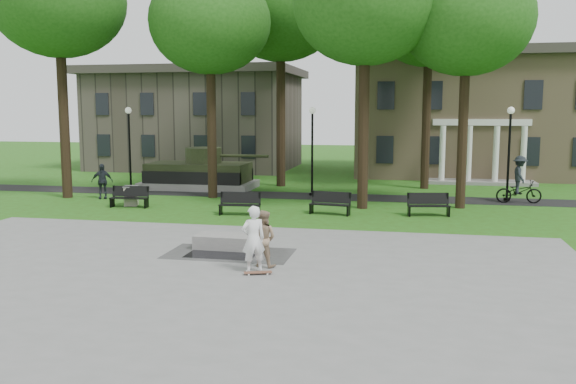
# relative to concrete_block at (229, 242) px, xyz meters

# --- Properties ---
(ground) EXTENTS (120.00, 120.00, 0.00)m
(ground) POSITION_rel_concrete_block_xyz_m (0.17, 0.84, -0.24)
(ground) COLOR #274A11
(ground) RESTS_ON ground
(plaza) EXTENTS (22.00, 16.00, 0.02)m
(plaza) POSITION_rel_concrete_block_xyz_m (0.17, -4.16, -0.23)
(plaza) COLOR gray
(plaza) RESTS_ON ground
(footpath) EXTENTS (44.00, 2.60, 0.01)m
(footpath) POSITION_rel_concrete_block_xyz_m (0.17, 12.84, -0.24)
(footpath) COLOR black
(footpath) RESTS_ON ground
(building_right) EXTENTS (17.00, 12.00, 8.60)m
(building_right) POSITION_rel_concrete_block_xyz_m (10.17, 26.84, 4.10)
(building_right) COLOR #9E8460
(building_right) RESTS_ON ground
(building_left) EXTENTS (15.00, 10.00, 7.20)m
(building_left) POSITION_rel_concrete_block_xyz_m (-10.83, 27.34, 3.35)
(building_left) COLOR #4C443D
(building_left) RESTS_ON ground
(tree_0) EXTENTS (6.80, 6.80, 12.97)m
(tree_0) POSITION_rel_concrete_block_xyz_m (-11.83, 9.84, 9.78)
(tree_0) COLOR black
(tree_0) RESTS_ON ground
(tree_1) EXTENTS (6.20, 6.20, 11.63)m
(tree_1) POSITION_rel_concrete_block_xyz_m (-4.33, 11.34, 8.71)
(tree_1) COLOR black
(tree_1) RESTS_ON ground
(tree_2) EXTENTS (6.60, 6.60, 12.16)m
(tree_2) POSITION_rel_concrete_block_xyz_m (3.67, 9.34, 9.07)
(tree_2) COLOR black
(tree_2) RESTS_ON ground
(tree_3) EXTENTS (6.00, 6.00, 11.19)m
(tree_3) POSITION_rel_concrete_block_xyz_m (8.17, 10.34, 8.35)
(tree_3) COLOR black
(tree_3) RESTS_ON ground
(tree_4) EXTENTS (7.20, 7.20, 13.50)m
(tree_4) POSITION_rel_concrete_block_xyz_m (-1.83, 16.84, 10.15)
(tree_4) COLOR black
(tree_4) RESTS_ON ground
(tree_5) EXTENTS (6.40, 6.40, 12.44)m
(tree_5) POSITION_rel_concrete_block_xyz_m (6.67, 17.34, 9.42)
(tree_5) COLOR black
(tree_5) RESTS_ON ground
(lamp_left) EXTENTS (0.36, 0.36, 4.73)m
(lamp_left) POSITION_rel_concrete_block_xyz_m (-9.83, 13.14, 2.55)
(lamp_left) COLOR black
(lamp_left) RESTS_ON ground
(lamp_mid) EXTENTS (0.36, 0.36, 4.73)m
(lamp_mid) POSITION_rel_concrete_block_xyz_m (0.67, 13.14, 2.55)
(lamp_mid) COLOR black
(lamp_mid) RESTS_ON ground
(lamp_right) EXTENTS (0.36, 0.36, 4.73)m
(lamp_right) POSITION_rel_concrete_block_xyz_m (10.67, 13.14, 2.55)
(lamp_right) COLOR black
(lamp_right) RESTS_ON ground
(tank_monument) EXTENTS (7.45, 3.40, 2.40)m
(tank_monument) POSITION_rel_concrete_block_xyz_m (-6.29, 14.84, 0.61)
(tank_monument) COLOR gray
(tank_monument) RESTS_ON ground
(puddle) EXTENTS (2.20, 1.20, 0.00)m
(puddle) POSITION_rel_concrete_block_xyz_m (0.03, -0.92, -0.22)
(puddle) COLOR black
(puddle) RESTS_ON plaza
(concrete_block) EXTENTS (2.22, 1.06, 0.45)m
(concrete_block) POSITION_rel_concrete_block_xyz_m (0.00, 0.00, 0.00)
(concrete_block) COLOR gray
(concrete_block) RESTS_ON plaza
(skateboard) EXTENTS (0.80, 0.45, 0.07)m
(skateboard) POSITION_rel_concrete_block_xyz_m (1.74, -2.96, -0.19)
(skateboard) COLOR brown
(skateboard) RESTS_ON plaza
(skateboarder) EXTENTS (0.83, 0.75, 1.90)m
(skateboarder) POSITION_rel_concrete_block_xyz_m (1.55, -2.71, 0.72)
(skateboarder) COLOR white
(skateboarder) RESTS_ON plaza
(friend_watching) EXTENTS (0.93, 0.80, 1.66)m
(friend_watching) POSITION_rel_concrete_block_xyz_m (1.67, -2.04, 0.61)
(friend_watching) COLOR #997F63
(friend_watching) RESTS_ON plaza
(pedestrian_walker) EXTENTS (1.16, 0.78, 1.82)m
(pedestrian_walker) POSITION_rel_concrete_block_xyz_m (-9.80, 9.79, 0.67)
(pedestrian_walker) COLOR #20252B
(pedestrian_walker) RESTS_ON ground
(cyclist) EXTENTS (2.22, 1.27, 2.35)m
(cyclist) POSITION_rel_concrete_block_xyz_m (11.12, 12.47, 0.71)
(cyclist) COLOR black
(cyclist) RESTS_ON ground
(park_bench_0) EXTENTS (1.82, 0.61, 1.00)m
(park_bench_0) POSITION_rel_concrete_block_xyz_m (-7.15, 7.49, 0.28)
(park_bench_0) COLOR black
(park_bench_0) RESTS_ON ground
(park_bench_1) EXTENTS (1.82, 0.63, 1.00)m
(park_bench_1) POSITION_rel_concrete_block_xyz_m (-1.44, 6.44, 0.28)
(park_bench_1) COLOR black
(park_bench_1) RESTS_ON ground
(park_bench_2) EXTENTS (1.85, 0.81, 1.00)m
(park_bench_2) POSITION_rel_concrete_block_xyz_m (2.41, 7.38, 0.28)
(park_bench_2) COLOR black
(park_bench_2) RESTS_ON ground
(park_bench_3) EXTENTS (1.85, 0.84, 1.00)m
(park_bench_3) POSITION_rel_concrete_block_xyz_m (6.66, 7.83, 0.28)
(park_bench_3) COLOR black
(park_bench_3) RESTS_ON ground
(trash_bin) EXTENTS (0.82, 0.82, 0.96)m
(trash_bin) POSITION_rel_concrete_block_xyz_m (-7.31, 7.94, 0.24)
(trash_bin) COLOR #B8AD98
(trash_bin) RESTS_ON ground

